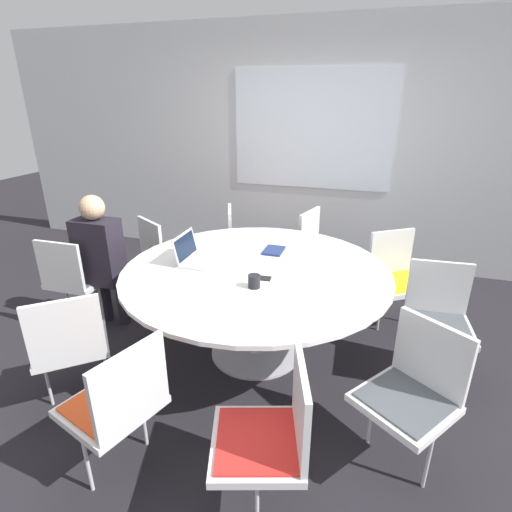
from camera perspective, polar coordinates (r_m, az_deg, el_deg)
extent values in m
plane|color=black|center=(3.30, 0.00, -13.52)|extent=(16.00, 16.00, 0.00)
cube|color=silver|center=(4.80, 7.91, 15.03)|extent=(8.00, 0.06, 2.70)
cube|color=white|center=(4.74, 7.96, 17.38)|extent=(1.80, 0.01, 1.30)
cylinder|color=#B7B7BC|center=(3.29, 0.00, -13.38)|extent=(0.71, 0.71, 0.02)
cylinder|color=#B7B7BC|center=(3.10, 0.00, -8.09)|extent=(0.13, 0.13, 0.68)
cylinder|color=white|center=(2.94, 0.00, -2.08)|extent=(1.96, 1.96, 0.03)
cube|color=silver|center=(3.80, -23.80, -3.18)|extent=(0.45, 0.43, 0.04)
cube|color=#4C5156|center=(3.79, -23.86, -2.83)|extent=(0.39, 0.38, 0.01)
cube|color=silver|center=(3.59, -26.27, -1.23)|extent=(0.42, 0.04, 0.40)
cylinder|color=silver|center=(4.01, -25.32, -5.67)|extent=(0.02, 0.02, 0.40)
cylinder|color=silver|center=(3.79, -21.18, -6.59)|extent=(0.02, 0.02, 0.40)
cube|color=silver|center=(2.89, -24.85, -11.46)|extent=(0.61, 0.61, 0.04)
cube|color=#4C5156|center=(2.88, -24.94, -11.03)|extent=(0.53, 0.53, 0.01)
cube|color=silver|center=(2.62, -25.62, -9.65)|extent=(0.34, 0.30, 0.40)
cylinder|color=silver|center=(3.03, -27.66, -15.41)|extent=(0.02, 0.02, 0.40)
cylinder|color=silver|center=(3.01, -20.66, -14.50)|extent=(0.02, 0.02, 0.40)
cube|color=silver|center=(2.33, -19.94, -19.51)|extent=(0.53, 0.55, 0.04)
cube|color=#E04C1E|center=(2.32, -20.03, -19.03)|extent=(0.47, 0.48, 0.01)
cube|color=silver|center=(2.07, -17.45, -17.40)|extent=(0.16, 0.41, 0.40)
cylinder|color=silver|center=(2.42, -22.99, -25.40)|extent=(0.02, 0.02, 0.40)
cylinder|color=silver|center=(2.55, -15.78, -21.34)|extent=(0.02, 0.02, 0.40)
cube|color=silver|center=(2.04, 0.12, -25.21)|extent=(0.53, 0.55, 0.04)
cube|color=red|center=(2.02, 0.12, -24.71)|extent=(0.47, 0.48, 0.01)
cube|color=silver|center=(1.90, 6.42, -20.53)|extent=(0.15, 0.41, 0.40)
cylinder|color=silver|center=(2.33, 0.09, -25.62)|extent=(0.02, 0.02, 0.40)
cube|color=silver|center=(2.35, 20.35, -19.20)|extent=(0.60, 0.60, 0.04)
cube|color=#4C5156|center=(2.34, 20.44, -18.71)|extent=(0.53, 0.53, 0.01)
cube|color=silver|center=(2.36, 23.79, -12.86)|extent=(0.36, 0.27, 0.40)
cylinder|color=silver|center=(2.44, 23.42, -24.99)|extent=(0.02, 0.02, 0.40)
cylinder|color=silver|center=(2.57, 16.13, -21.08)|extent=(0.02, 0.02, 0.40)
cube|color=silver|center=(3.07, 24.54, -9.36)|extent=(0.46, 0.45, 0.04)
cube|color=#4C5156|center=(3.06, 24.61, -8.94)|extent=(0.41, 0.39, 0.01)
cube|color=silver|center=(3.15, 24.62, -4.10)|extent=(0.42, 0.05, 0.40)
cylinder|color=silver|center=(3.23, 27.12, -12.89)|extent=(0.02, 0.02, 0.40)
cylinder|color=silver|center=(3.16, 20.62, -12.58)|extent=(0.02, 0.02, 0.40)
cube|color=silver|center=(3.63, 20.03, -3.77)|extent=(0.60, 0.60, 0.04)
cube|color=gold|center=(3.62, 20.08, -3.40)|extent=(0.53, 0.52, 0.01)
cube|color=silver|center=(3.69, 18.72, 0.54)|extent=(0.36, 0.26, 0.40)
cylinder|color=silver|center=(3.83, 21.79, -6.34)|extent=(0.02, 0.02, 0.40)
cylinder|color=silver|center=(3.63, 17.27, -7.33)|extent=(0.02, 0.02, 0.40)
cube|color=silver|center=(4.12, 9.89, 0.37)|extent=(0.52, 0.54, 0.04)
cube|color=#4C5156|center=(4.11, 9.92, 0.70)|extent=(0.46, 0.47, 0.01)
cube|color=silver|center=(4.12, 7.61, 3.76)|extent=(0.14, 0.41, 0.40)
cylinder|color=silver|center=(4.36, 10.66, -1.59)|extent=(0.02, 0.02, 0.40)
cylinder|color=silver|center=(4.05, 8.66, -3.31)|extent=(0.02, 0.02, 0.40)
cube|color=silver|center=(4.25, -1.03, 1.41)|extent=(0.55, 0.56, 0.04)
cube|color=#E04C1E|center=(4.24, -1.03, 1.73)|extent=(0.48, 0.49, 0.01)
cube|color=silver|center=(4.18, -3.73, 4.17)|extent=(0.18, 0.40, 0.40)
cylinder|color=silver|center=(4.50, -1.10, -0.41)|extent=(0.02, 0.02, 0.40)
cylinder|color=silver|center=(4.17, -0.90, -2.30)|extent=(0.02, 0.02, 0.40)
cube|color=silver|center=(4.05, -12.08, -0.19)|extent=(0.60, 0.59, 0.04)
cube|color=#E04C1E|center=(4.04, -12.11, 0.16)|extent=(0.52, 0.52, 0.01)
cube|color=silver|center=(3.89, -14.83, 2.10)|extent=(0.37, 0.25, 0.40)
cylinder|color=silver|center=(4.28, -13.04, -2.22)|extent=(0.02, 0.02, 0.40)
cylinder|color=silver|center=(3.99, -10.56, -3.85)|extent=(0.02, 0.02, 0.40)
cylinder|color=#231E28|center=(3.86, -20.71, -5.59)|extent=(0.10, 0.10, 0.44)
cylinder|color=#231E28|center=(3.76, -18.49, -6.04)|extent=(0.10, 0.10, 0.44)
cube|color=#231E28|center=(3.55, -21.54, 0.59)|extent=(0.36, 0.23, 0.55)
sphere|color=tan|center=(3.44, -22.40, 6.42)|extent=(0.20, 0.20, 0.20)
cube|color=silver|center=(3.08, -8.27, -0.66)|extent=(0.22, 0.34, 0.02)
cube|color=silver|center=(3.09, -10.11, 1.40)|extent=(0.06, 0.33, 0.20)
cube|color=black|center=(3.09, -10.01, 1.39)|extent=(0.04, 0.30, 0.17)
cube|color=navy|center=(3.25, 2.54, 0.79)|extent=(0.15, 0.21, 0.02)
cylinder|color=black|center=(2.64, -0.27, -3.63)|extent=(0.08, 0.08, 0.09)
cube|color=black|center=(2.78, 0.71, -3.16)|extent=(0.14, 0.08, 0.01)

